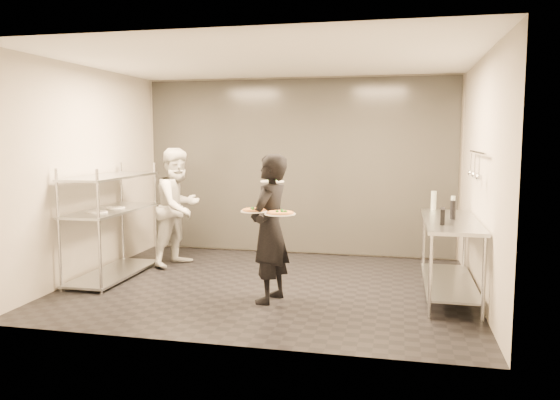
% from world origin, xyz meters
% --- Properties ---
extents(room_shell, '(5.00, 4.00, 2.80)m').
position_xyz_m(room_shell, '(0.00, 1.18, 1.40)').
color(room_shell, black).
rests_on(room_shell, ground).
extents(pass_rack, '(0.60, 1.60, 1.50)m').
position_xyz_m(pass_rack, '(-2.15, -0.00, 0.77)').
color(pass_rack, '#BABDC2').
rests_on(pass_rack, ground).
extents(prep_counter, '(0.60, 1.80, 0.92)m').
position_xyz_m(prep_counter, '(2.18, 0.00, 0.63)').
color(prep_counter, '#BABDC2').
rests_on(prep_counter, ground).
extents(utensil_rail, '(0.07, 1.20, 0.31)m').
position_xyz_m(utensil_rail, '(2.43, -0.00, 1.55)').
color(utensil_rail, '#BABDC2').
rests_on(utensil_rail, room_shell).
extents(waiter, '(0.53, 0.69, 1.68)m').
position_xyz_m(waiter, '(0.17, -0.62, 0.84)').
color(waiter, black).
rests_on(waiter, ground).
extents(chef, '(0.88, 1.00, 1.71)m').
position_xyz_m(chef, '(-1.55, 0.83, 0.86)').
color(chef, beige).
rests_on(chef, ground).
extents(pizza_plate_near, '(0.29, 0.29, 0.05)m').
position_xyz_m(pizza_plate_near, '(0.03, -0.79, 1.07)').
color(pizza_plate_near, white).
rests_on(pizza_plate_near, waiter).
extents(pizza_plate_far, '(0.34, 0.34, 0.05)m').
position_xyz_m(pizza_plate_far, '(0.34, -0.87, 1.06)').
color(pizza_plate_far, white).
rests_on(pizza_plate_far, waiter).
extents(salad_plate, '(0.28, 0.28, 0.07)m').
position_xyz_m(salad_plate, '(0.12, -0.29, 1.37)').
color(salad_plate, white).
rests_on(salad_plate, waiter).
extents(pos_monitor, '(0.07, 0.24, 0.17)m').
position_xyz_m(pos_monitor, '(2.06, -0.33, 1.00)').
color(pos_monitor, black).
rests_on(pos_monitor, prep_counter).
extents(bottle_green, '(0.07, 0.07, 0.25)m').
position_xyz_m(bottle_green, '(2.03, 0.80, 1.05)').
color(bottle_green, gray).
rests_on(bottle_green, prep_counter).
extents(bottle_clear, '(0.06, 0.06, 0.19)m').
position_xyz_m(bottle_clear, '(2.27, 0.80, 1.02)').
color(bottle_clear, gray).
rests_on(bottle_clear, prep_counter).
extents(bottle_dark, '(0.06, 0.06, 0.22)m').
position_xyz_m(bottle_dark, '(2.20, 0.02, 1.03)').
color(bottle_dark, black).
rests_on(bottle_dark, prep_counter).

